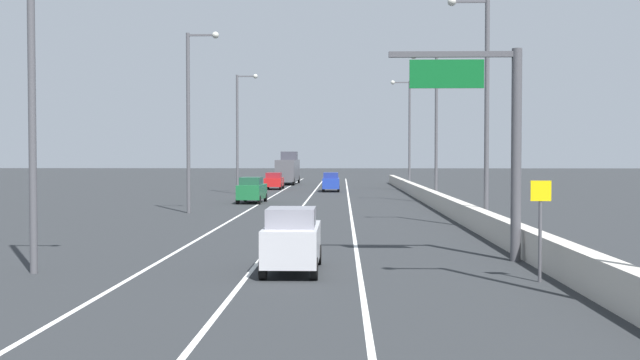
# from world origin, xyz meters

# --- Properties ---
(ground_plane) EXTENTS (320.00, 320.00, 0.00)m
(ground_plane) POSITION_xyz_m (0.00, 64.00, 0.00)
(ground_plane) COLOR #26282B
(lane_stripe_left) EXTENTS (0.16, 130.00, 0.00)m
(lane_stripe_left) POSITION_xyz_m (-5.50, 55.00, 0.00)
(lane_stripe_left) COLOR silver
(lane_stripe_left) RESTS_ON ground_plane
(lane_stripe_center) EXTENTS (0.16, 130.00, 0.00)m
(lane_stripe_center) POSITION_xyz_m (-2.00, 55.00, 0.00)
(lane_stripe_center) COLOR silver
(lane_stripe_center) RESTS_ON ground_plane
(lane_stripe_right) EXTENTS (0.16, 130.00, 0.00)m
(lane_stripe_right) POSITION_xyz_m (1.50, 55.00, 0.00)
(lane_stripe_right) COLOR silver
(lane_stripe_right) RESTS_ON ground_plane
(jersey_barrier_right) EXTENTS (0.60, 120.00, 1.10)m
(jersey_barrier_right) POSITION_xyz_m (7.68, 40.00, 0.55)
(jersey_barrier_right) COLOR #B2ADA3
(jersey_barrier_right) RESTS_ON ground_plane
(overhead_sign_gantry) EXTENTS (4.68, 0.36, 7.50)m
(overhead_sign_gantry) POSITION_xyz_m (6.33, 22.12, 4.73)
(overhead_sign_gantry) COLOR #47474C
(overhead_sign_gantry) RESTS_ON ground_plane
(speed_advisory_sign) EXTENTS (0.60, 0.11, 3.00)m
(speed_advisory_sign) POSITION_xyz_m (6.78, 17.64, 1.76)
(speed_advisory_sign) COLOR #4C4C51
(speed_advisory_sign) RESTS_ON ground_plane
(lamp_post_right_second) EXTENTS (2.14, 0.44, 11.75)m
(lamp_post_right_second) POSITION_xyz_m (8.05, 34.03, 6.64)
(lamp_post_right_second) COLOR #4C4C51
(lamp_post_right_second) RESTS_ON ground_plane
(lamp_post_right_third) EXTENTS (2.14, 0.44, 11.75)m
(lamp_post_right_third) POSITION_xyz_m (8.10, 55.19, 6.64)
(lamp_post_right_third) COLOR #4C4C51
(lamp_post_right_third) RESTS_ON ground_plane
(lamp_post_right_fourth) EXTENTS (2.14, 0.44, 11.75)m
(lamp_post_right_fourth) POSITION_xyz_m (7.87, 76.34, 6.64)
(lamp_post_right_fourth) COLOR #4C4C51
(lamp_post_right_fourth) RESTS_ON ground_plane
(lamp_post_left_near) EXTENTS (2.14, 0.44, 11.75)m
(lamp_post_left_near) POSITION_xyz_m (-8.61, 18.87, 6.64)
(lamp_post_left_near) COLOR #4C4C51
(lamp_post_left_near) RESTS_ON ground_plane
(lamp_post_left_mid) EXTENTS (2.14, 0.44, 11.75)m
(lamp_post_left_mid) POSITION_xyz_m (-8.83, 44.26, 6.64)
(lamp_post_left_mid) COLOR #4C4C51
(lamp_post_left_mid) RESTS_ON ground_plane
(lamp_post_left_far) EXTENTS (2.14, 0.44, 11.75)m
(lamp_post_left_far) POSITION_xyz_m (-9.16, 69.65, 6.64)
(lamp_post_left_far) COLOR #4C4C51
(lamp_post_left_far) RESTS_ON ground_plane
(car_red_0) EXTENTS (1.96, 4.34, 1.87)m
(car_red_0) POSITION_xyz_m (-6.66, 79.54, 0.94)
(car_red_0) COLOR red
(car_red_0) RESTS_ON ground_plane
(car_green_1) EXTENTS (2.02, 4.59, 2.05)m
(car_green_1) POSITION_xyz_m (-6.22, 55.04, 1.02)
(car_green_1) COLOR #196033
(car_green_1) RESTS_ON ground_plane
(car_silver_2) EXTENTS (1.78, 4.14, 2.09)m
(car_silver_2) POSITION_xyz_m (-0.66, 19.38, 1.03)
(car_silver_2) COLOR #B7B7BC
(car_silver_2) RESTS_ON ground_plane
(car_blue_3) EXTENTS (1.84, 4.56, 2.00)m
(car_blue_3) POSITION_xyz_m (-0.25, 74.48, 1.00)
(car_blue_3) COLOR #1E389E
(car_blue_3) RESTS_ON ground_plane
(box_truck) EXTENTS (2.67, 9.74, 4.30)m
(box_truck) POSITION_xyz_m (-6.21, 94.80, 1.97)
(box_truck) COLOR #4C4C51
(box_truck) RESTS_ON ground_plane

